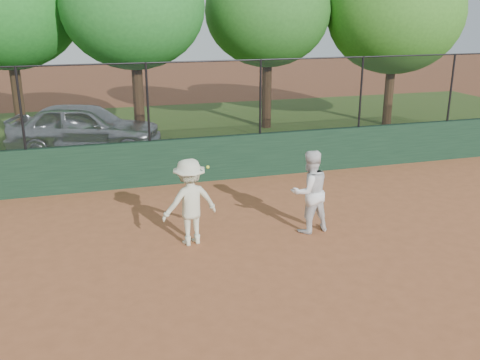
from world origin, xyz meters
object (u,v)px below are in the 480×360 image
object	(u,v)px
player_second	(310,192)
player_main	(190,202)
tree_2	(133,7)
tree_4	(396,13)
parked_car	(85,128)
tree_3	(268,12)
tree_1	(6,7)

from	to	relation	value
player_second	player_main	xyz separation A→B (m)	(-2.49, 0.10, -0.00)
tree_2	tree_4	xyz separation A→B (m)	(9.83, 0.53, -0.21)
parked_car	player_second	xyz separation A→B (m)	(4.30, -7.95, 0.06)
player_main	tree_3	distance (m)	11.55
tree_1	tree_4	size ratio (longest dim) A/B	1.00
tree_4	tree_2	bearing A→B (deg)	-176.92
parked_car	tree_1	world-z (taller)	tree_1
player_main	tree_1	world-z (taller)	tree_1
tree_1	player_main	bearing A→B (deg)	-68.47
parked_car	tree_2	world-z (taller)	tree_2
tree_1	tree_2	world-z (taller)	tree_1
player_second	tree_1	bearing A→B (deg)	-66.15
player_second	tree_4	distance (m)	12.10
tree_3	player_main	bearing A→B (deg)	-117.07
parked_car	player_main	distance (m)	8.06
player_second	tree_2	xyz separation A→B (m)	(-2.51, 8.48, 3.63)
player_main	tree_2	xyz separation A→B (m)	(-0.02, 8.38, 3.63)
tree_4	tree_1	bearing A→B (deg)	175.68
tree_2	tree_4	bearing A→B (deg)	3.08
tree_2	parked_car	bearing A→B (deg)	-163.61
tree_1	tree_4	distance (m)	13.77
parked_car	player_main	xyz separation A→B (m)	(1.82, -7.85, 0.05)
player_second	player_main	world-z (taller)	player_second
player_main	tree_1	size ratio (longest dim) A/B	0.26
tree_1	parked_car	bearing A→B (deg)	-44.78
player_main	tree_4	bearing A→B (deg)	42.25
parked_car	tree_3	bearing A→B (deg)	-57.47
tree_1	tree_2	size ratio (longest dim) A/B	1.01
tree_1	tree_4	world-z (taller)	tree_4
player_main	tree_3	xyz separation A→B (m)	(5.01, 9.81, 3.47)
player_second	tree_2	distance (m)	9.56
tree_1	tree_3	xyz separation A→B (m)	(8.94, -0.14, -0.18)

